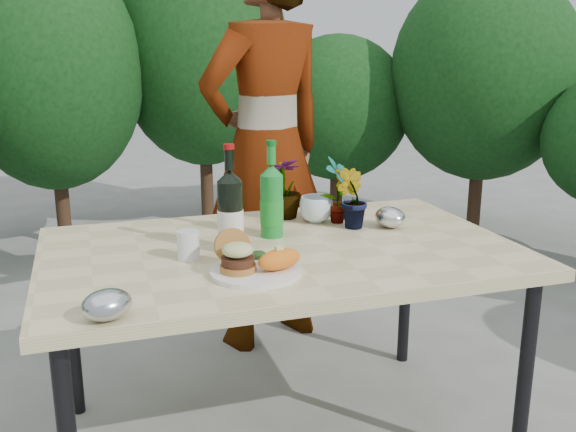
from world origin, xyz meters
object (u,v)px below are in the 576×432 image
object	(u,v)px
patio_table	(281,263)
person	(267,149)
wine_bottle	(230,212)
dinner_plate	(256,272)

from	to	relation	value
patio_table	person	distance (m)	0.90
patio_table	person	world-z (taller)	person
patio_table	wine_bottle	xyz separation A→B (m)	(-0.17, 0.01, 0.19)
dinner_plate	person	xyz separation A→B (m)	(0.34, 1.08, 0.20)
wine_bottle	person	bearing A→B (deg)	53.95
wine_bottle	person	xyz separation A→B (m)	(0.36, 0.83, 0.07)
dinner_plate	wine_bottle	size ratio (longest dim) A/B	0.77
dinner_plate	patio_table	bearing A→B (deg)	57.15
patio_table	dinner_plate	world-z (taller)	dinner_plate
wine_bottle	patio_table	bearing A→B (deg)	-16.14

